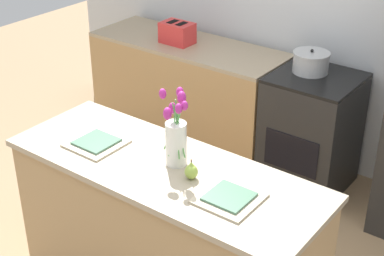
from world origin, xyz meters
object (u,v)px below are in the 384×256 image
plate_setting_left (96,143)px  toaster (177,33)px  stove_range (311,132)px  plate_setting_right (229,198)px  flower_vase (176,136)px  cooking_pot (311,62)px  pear_figurine (191,171)px

plate_setting_left → toaster: toaster is taller
stove_range → plate_setting_left: (-0.55, -1.65, 0.47)m
plate_setting_left → plate_setting_right: (0.90, 0.00, 0.00)m
flower_vase → plate_setting_right: flower_vase is taller
cooking_pot → flower_vase: bearing=-89.4°
pear_figurine → flower_vase: bearing=156.0°
flower_vase → pear_figurine: size_ratio=3.78×
toaster → cooking_pot: bearing=4.7°
flower_vase → cooking_pot: 1.59m
stove_range → plate_setting_right: size_ratio=3.14×
plate_setting_left → flower_vase: bearing=12.3°
pear_figurine → plate_setting_right: bearing=-8.8°
stove_range → toaster: 1.34m
pear_figurine → cooking_pot: cooking_pot is taller
pear_figurine → toaster: toaster is taller
plate_setting_left → cooking_pot: cooking_pot is taller
stove_range → plate_setting_right: (0.35, -1.65, 0.47)m
pear_figurine → toaster: bearing=130.2°
flower_vase → toaster: bearing=128.0°
toaster → cooking_pot: cooking_pot is taller
pear_figurine → plate_setting_right: size_ratio=0.39×
stove_range → plate_setting_right: 1.75m
flower_vase → pear_figurine: (0.15, -0.07, -0.12)m
pear_figurine → toaster: 2.04m
plate_setting_left → toaster: size_ratio=1.02×
plate_setting_right → plate_setting_left: bearing=180.0°
flower_vase → plate_setting_right: (0.41, -0.11, -0.16)m
stove_range → toaster: toaster is taller
flower_vase → toaster: size_ratio=1.52×
stove_range → plate_setting_left: size_ratio=3.14×
stove_range → cooking_pot: cooking_pot is taller
plate_setting_left → toaster: 1.74m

